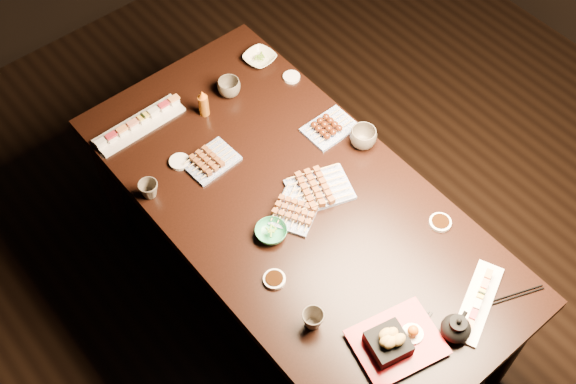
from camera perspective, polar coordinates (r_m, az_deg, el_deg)
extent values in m
plane|color=black|center=(3.36, 8.43, -8.47)|extent=(5.00, 5.00, 0.00)
cube|color=black|center=(3.01, 0.61, -4.93)|extent=(0.90, 1.80, 0.75)
imported|color=#309360|center=(2.60, -1.34, -3.20)|extent=(0.14, 0.14, 0.04)
imported|color=#F7EFCA|center=(3.16, -2.25, 10.51)|extent=(0.15, 0.15, 0.03)
imported|color=#4F473C|center=(2.42, 1.98, -10.03)|extent=(0.10, 0.10, 0.07)
imported|color=#4F473C|center=(2.84, 5.96, 4.29)|extent=(0.14, 0.14, 0.08)
imported|color=#4F473C|center=(2.73, -10.94, 0.19)|extent=(0.08, 0.08, 0.07)
imported|color=#4F473C|center=(3.01, -4.68, 8.22)|extent=(0.11, 0.11, 0.08)
cylinder|color=brown|center=(2.93, -6.71, 7.04)|extent=(0.04, 0.04, 0.13)
cylinder|color=white|center=(2.51, -1.08, -6.91)|extent=(0.09, 0.09, 0.01)
cylinder|color=white|center=(3.09, 0.28, 9.07)|extent=(0.08, 0.08, 0.01)
cylinder|color=white|center=(2.69, 11.93, -2.37)|extent=(0.10, 0.10, 0.01)
cylinder|color=white|center=(2.82, -8.57, 2.38)|extent=(0.09, 0.09, 0.01)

